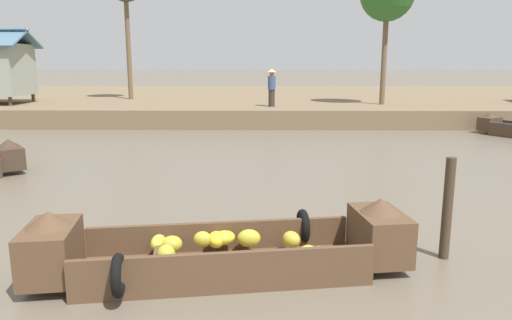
% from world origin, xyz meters
% --- Properties ---
extents(ground_plane, '(300.00, 300.00, 0.00)m').
position_xyz_m(ground_plane, '(0.00, 10.00, 0.00)').
color(ground_plane, '#665B4C').
extents(riverbank_strip, '(160.00, 20.00, 0.80)m').
position_xyz_m(riverbank_strip, '(0.00, 29.06, 0.40)').
color(riverbank_strip, '#756047').
rests_on(riverbank_strip, ground).
extents(banana_boat, '(5.05, 2.25, 0.97)m').
position_xyz_m(banana_boat, '(0.44, 5.36, 0.34)').
color(banana_boat, brown).
rests_on(banana_boat, ground).
extents(vendor_person, '(0.44, 0.44, 1.66)m').
position_xyz_m(vendor_person, '(1.38, 20.93, 1.73)').
color(vendor_person, '#332D28').
rests_on(vendor_person, riverbank_strip).
extents(mooring_post, '(0.14, 0.14, 1.48)m').
position_xyz_m(mooring_post, '(3.60, 5.92, 0.74)').
color(mooring_post, '#423323').
rests_on(mooring_post, ground).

